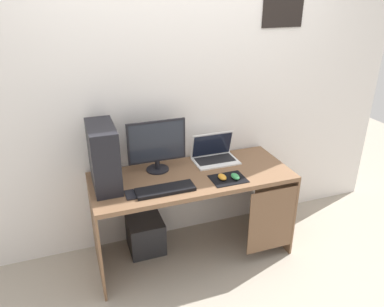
# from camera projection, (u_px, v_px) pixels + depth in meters

# --- Properties ---
(ground_plane) EXTENTS (8.00, 8.00, 0.00)m
(ground_plane) POSITION_uv_depth(u_px,v_px,m) (192.00, 251.00, 3.14)
(ground_plane) COLOR #9E9384
(wall_back) EXTENTS (4.00, 0.05, 2.60)m
(wall_back) POSITION_uv_depth(u_px,v_px,m) (177.00, 90.00, 2.90)
(wall_back) COLOR silver
(wall_back) RESTS_ON ground_plane
(desk) EXTENTS (1.54, 0.63, 0.73)m
(desk) POSITION_uv_depth(u_px,v_px,m) (195.00, 191.00, 2.89)
(desk) COLOR brown
(desk) RESTS_ON ground_plane
(pc_tower) EXTENTS (0.18, 0.40, 0.46)m
(pc_tower) POSITION_uv_depth(u_px,v_px,m) (104.00, 156.00, 2.59)
(pc_tower) COLOR black
(pc_tower) RESTS_ON desk
(monitor) EXTENTS (0.45, 0.18, 0.41)m
(monitor) POSITION_uv_depth(u_px,v_px,m) (157.00, 145.00, 2.81)
(monitor) COLOR black
(monitor) RESTS_ON desk
(laptop) EXTENTS (0.36, 0.24, 0.23)m
(laptop) POSITION_uv_depth(u_px,v_px,m) (214.00, 155.00, 3.05)
(laptop) COLOR white
(laptop) RESTS_ON desk
(keyboard) EXTENTS (0.42, 0.14, 0.02)m
(keyboard) POSITION_uv_depth(u_px,v_px,m) (165.00, 190.00, 2.61)
(keyboard) COLOR black
(keyboard) RESTS_ON desk
(mousepad) EXTENTS (0.26, 0.20, 0.00)m
(mousepad) POSITION_uv_depth(u_px,v_px,m) (228.00, 179.00, 2.77)
(mousepad) COLOR black
(mousepad) RESTS_ON desk
(mouse_left) EXTENTS (0.06, 0.10, 0.03)m
(mouse_left) POSITION_uv_depth(u_px,v_px,m) (222.00, 177.00, 2.76)
(mouse_left) COLOR orange
(mouse_left) RESTS_ON mousepad
(mouse_right) EXTENTS (0.06, 0.10, 0.03)m
(mouse_right) POSITION_uv_depth(u_px,v_px,m) (235.00, 176.00, 2.77)
(mouse_right) COLOR #338C4C
(mouse_right) RESTS_ON mousepad
(cell_phone) EXTENTS (0.07, 0.13, 0.01)m
(cell_phone) POSITION_uv_depth(u_px,v_px,m) (130.00, 195.00, 2.56)
(cell_phone) COLOR black
(cell_phone) RESTS_ON desk
(subwoofer) EXTENTS (0.29, 0.29, 0.29)m
(subwoofer) POSITION_uv_depth(u_px,v_px,m) (146.00, 235.00, 3.10)
(subwoofer) COLOR #232326
(subwoofer) RESTS_ON ground_plane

